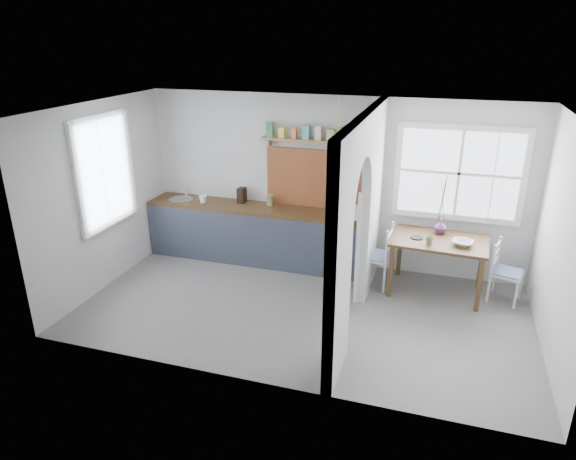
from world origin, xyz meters
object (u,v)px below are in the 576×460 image
(chair_left, at_px, (375,255))
(kettle, at_px, (358,213))
(dining_table, at_px, (437,266))
(chair_right, at_px, (507,272))
(vase, at_px, (441,227))

(chair_left, xyz_separation_m, kettle, (-0.31, 0.22, 0.54))
(dining_table, bearing_deg, chair_right, 5.67)
(chair_right, height_order, vase, vase)
(chair_left, bearing_deg, chair_right, 97.28)
(dining_table, relative_size, chair_left, 1.35)
(chair_left, height_order, vase, vase)
(chair_left, bearing_deg, vase, 113.88)
(kettle, distance_m, vase, 1.17)
(vase, bearing_deg, dining_table, -87.74)
(dining_table, height_order, chair_right, chair_right)
(chair_right, relative_size, vase, 4.36)
(dining_table, xyz_separation_m, chair_right, (0.91, 0.03, 0.02))
(chair_right, xyz_separation_m, kettle, (-2.09, 0.14, 0.58))
(dining_table, xyz_separation_m, kettle, (-1.17, 0.17, 0.61))
(chair_right, distance_m, kettle, 2.17)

